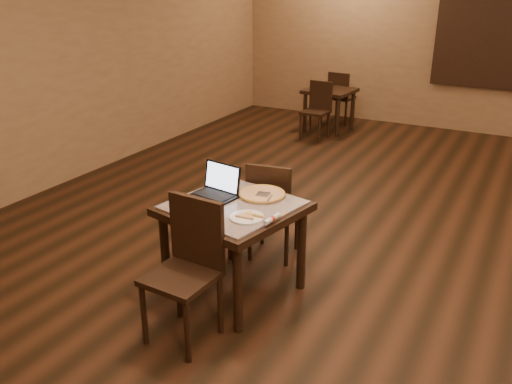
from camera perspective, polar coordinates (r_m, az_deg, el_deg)
The scene contains 16 objects.
ground at distance 4.92m, azimuth 12.61°, elevation -7.61°, with size 10.00×10.00×0.00m, color black.
wall_back at distance 9.27m, azimuth 22.63°, elevation 14.89°, with size 8.00×0.02×3.00m, color olive.
wall_left at distance 6.61m, azimuth -22.35°, elevation 12.69°, with size 0.02×10.00×3.00m, color olive.
tiled_table at distance 4.15m, azimuth -2.39°, elevation -2.56°, with size 1.09×1.09×0.76m.
chair_main_near at distance 3.74m, azimuth -7.14°, elevation -7.29°, with size 0.46×0.46×1.00m.
chair_main_far at distance 4.71m, azimuth 1.64°, elevation -1.45°, with size 0.45×0.45×0.91m.
laptop at distance 4.27m, azimuth -4.01°, elevation 0.51°, with size 0.38×0.32×0.24m.
plate at distance 3.87m, azimuth -0.97°, elevation -2.68°, with size 0.25×0.25×0.01m, color white.
pizza_slice at distance 3.86m, azimuth -0.97°, elevation -2.49°, with size 0.17×0.17×0.02m, color beige, non-canonical shape.
pizza_pan at distance 4.25m, azimuth 0.63°, elevation -0.39°, with size 0.37×0.37×0.01m, color silver.
pizza_whole at distance 4.24m, azimuth 0.63°, elevation -0.20°, with size 0.37×0.37×0.03m.
spatula at distance 4.22m, azimuth 0.75°, elevation -0.24°, with size 0.10×0.24×0.01m, color silver.
napkin_roll at distance 3.82m, azimuth 1.68°, elevation -2.84°, with size 0.06×0.18×0.04m.
other_table_b at distance 8.92m, azimuth 7.76°, elevation 9.96°, with size 0.77×0.77×0.67m.
other_table_b_chair_near at distance 8.47m, azimuth 6.51°, elevation 8.91°, with size 0.41×0.41×0.87m.
other_table_b_chair_far at distance 9.40m, azimuth 8.84°, elevation 10.09°, with size 0.41×0.41×0.87m.
Camera 1 is at (1.05, -4.17, 2.38)m, focal length 38.00 mm.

